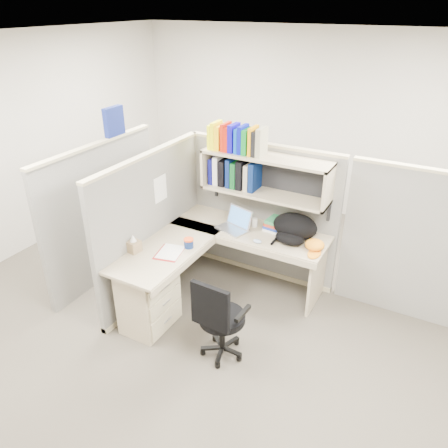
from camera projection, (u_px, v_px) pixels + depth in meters
The scene contains 14 objects.
ground at pixel (225, 311), 4.71m from camera, with size 6.00×6.00×0.00m, color #343028.
room_shell at pixel (225, 169), 3.97m from camera, with size 6.00×6.00×6.00m.
cubicle at pixel (215, 212), 4.80m from camera, with size 3.79×1.84×1.95m.
desk at pixel (177, 280), 4.46m from camera, with size 1.74×1.75×0.73m.
laptop at pixel (232, 220), 4.76m from camera, with size 0.34×0.34×0.24m, color #B4B4B8, non-canonical shape.
backpack at pixel (293, 229), 4.54m from camera, with size 0.48×0.37×0.28m, color black, non-canonical shape.
orange_cap at pixel (315, 245), 4.42m from camera, with size 0.20×0.23×0.11m, color orange, non-canonical shape.
snack_canister at pixel (189, 243), 4.45m from camera, with size 0.10×0.10×0.10m.
tissue_box at pixel (133, 243), 4.36m from camera, with size 0.12×0.12×0.19m, color #8E7450, non-canonical shape.
mouse at pixel (257, 241), 4.55m from camera, with size 0.09×0.06×0.04m, color #899FC3.
paper_cup at pixel (254, 222), 4.87m from camera, with size 0.07×0.07×0.10m, color silver.
book_stack at pixel (275, 224), 4.82m from camera, with size 0.18×0.25×0.12m, color gray, non-canonical shape.
loose_paper at pixel (170, 252), 4.39m from camera, with size 0.22×0.30×0.00m, color silver, non-canonical shape.
task_chair at pixel (220, 330), 3.97m from camera, with size 0.47×0.43×0.89m.
Camera 1 is at (1.79, -3.30, 3.00)m, focal length 35.00 mm.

